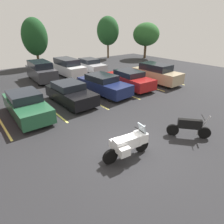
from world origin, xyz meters
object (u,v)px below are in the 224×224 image
at_px(car_black, 70,93).
at_px(car_tan, 156,73).
at_px(motorcycle_touring, 129,143).
at_px(car_far_charcoal, 41,71).
at_px(car_far_white, 68,67).
at_px(car_green, 26,105).
at_px(car_red, 130,79).
at_px(car_navy, 104,85).
at_px(car_far_silver, 90,65).
at_px(motorcycle_second, 189,127).

distance_m(car_black, car_tan, 8.83).
bearing_deg(motorcycle_touring, car_far_charcoal, 83.38).
height_order(motorcycle_touring, car_tan, car_tan).
distance_m(motorcycle_touring, car_far_white, 15.06).
relative_size(car_green, car_red, 0.96).
bearing_deg(car_navy, car_green, -176.18).
relative_size(car_tan, car_far_white, 1.06).
height_order(car_tan, car_far_silver, car_tan).
height_order(car_red, car_far_charcoal, car_far_charcoal).
bearing_deg(car_far_charcoal, car_red, -54.30).
height_order(car_tan, car_far_white, car_far_white).
relative_size(motorcycle_second, car_far_charcoal, 0.37).
distance_m(motorcycle_touring, car_far_silver, 16.44).
height_order(car_navy, car_red, car_navy).
distance_m(car_navy, car_tan, 5.85).
relative_size(car_navy, car_far_white, 1.08).
relative_size(car_red, car_far_charcoal, 1.05).
height_order(car_black, car_far_white, car_far_white).
relative_size(motorcycle_touring, car_navy, 0.46).
relative_size(car_far_charcoal, car_far_silver, 1.04).
bearing_deg(car_far_charcoal, motorcycle_touring, -96.62).
distance_m(motorcycle_second, car_far_silver, 15.86).
relative_size(motorcycle_second, car_navy, 0.34).
height_order(motorcycle_second, car_red, car_red).
height_order(car_green, car_far_charcoal, car_far_charcoal).
distance_m(motorcycle_touring, car_red, 9.83).
bearing_deg(car_green, car_far_charcoal, 63.68).
bearing_deg(car_black, car_far_charcoal, 85.31).
relative_size(motorcycle_second, car_far_silver, 0.38).
distance_m(car_red, car_tan, 3.10).
xyz_separation_m(car_red, car_far_white, (-2.18, 7.24, 0.16)).
relative_size(car_black, car_far_white, 0.98).
height_order(car_green, car_far_white, car_far_white).
xyz_separation_m(motorcycle_touring, car_navy, (4.06, 7.19, 0.08)).
distance_m(car_black, car_far_charcoal, 7.19).
bearing_deg(car_red, car_tan, -8.43).
bearing_deg(car_red, car_black, 179.78).
bearing_deg(car_navy, car_black, -178.31).
bearing_deg(car_green, motorcycle_touring, -73.22).
bearing_deg(car_green, car_tan, -0.75).
xyz_separation_m(car_far_charcoal, car_far_white, (2.98, 0.06, -0.03)).
xyz_separation_m(car_red, car_tan, (3.06, -0.45, 0.13)).
bearing_deg(car_far_charcoal, car_green, -116.32).
relative_size(motorcycle_second, car_far_white, 0.37).
bearing_deg(car_tan, car_far_silver, 105.94).
xyz_separation_m(car_black, car_far_charcoal, (0.59, 7.16, 0.23)).
height_order(car_black, car_far_charcoal, car_far_charcoal).
bearing_deg(motorcycle_second, car_far_charcoal, 96.69).
bearing_deg(motorcycle_second, car_navy, 85.36).
distance_m(car_green, car_red, 8.87).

